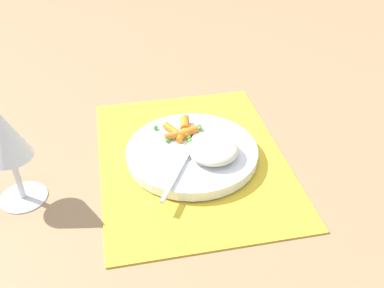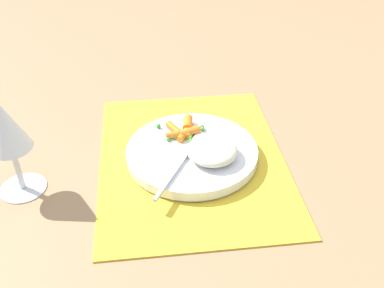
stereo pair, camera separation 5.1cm
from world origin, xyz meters
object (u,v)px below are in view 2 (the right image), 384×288
wine_glass (6,131)px  rice_mound (212,150)px  fork (185,158)px  plate (192,153)px  carrot_portion (184,130)px

wine_glass → rice_mound: bearing=-87.0°
rice_mound → fork: size_ratio=0.51×
rice_mound → fork: bearing=89.8°
rice_mound → fork: 0.05m
fork → plate: bearing=-29.4°
plate → carrot_portion: bearing=9.3°
plate → rice_mound: rice_mound is taller
rice_mound → carrot_portion: size_ratio=1.23×
rice_mound → wine_glass: 0.33m
plate → carrot_portion: (0.05, 0.01, 0.02)m
rice_mound → fork: rice_mound is taller
fork → wine_glass: (-0.02, 0.27, 0.09)m
plate → fork: (-0.03, 0.02, 0.01)m
fork → wine_glass: wine_glass is taller
wine_glass → carrot_portion: bearing=-71.2°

